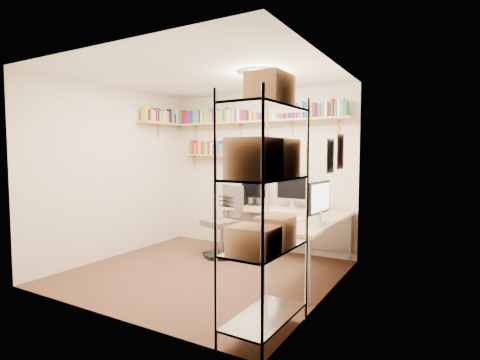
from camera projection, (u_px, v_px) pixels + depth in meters
name	position (u px, v px, depth m)	size (l,w,h in m)	color
ground	(203.00, 272.00, 4.80)	(3.20, 3.20, 0.00)	#46261E
room_shell	(203.00, 152.00, 4.69)	(3.24, 3.04, 2.52)	beige
wall_shelves	(228.00, 122.00, 5.99)	(3.12, 1.09, 0.80)	tan
corner_desk	(283.00, 212.00, 5.22)	(1.91, 1.83, 1.24)	beige
office_chair	(225.00, 227.00, 5.55)	(0.60, 0.61, 1.05)	black
wire_rack	(266.00, 175.00, 3.05)	(0.45, 0.88, 2.18)	silver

